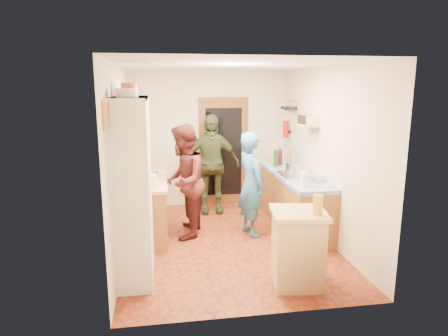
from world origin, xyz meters
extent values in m
cube|color=#913B1C|center=(0.00, 0.00, -0.01)|extent=(3.00, 4.00, 0.02)
cube|color=silver|center=(0.00, 0.00, 2.61)|extent=(3.00, 4.00, 0.02)
cube|color=beige|center=(0.00, 2.01, 1.30)|extent=(3.00, 0.02, 2.60)
cube|color=beige|center=(0.00, -2.01, 1.30)|extent=(3.00, 0.02, 2.60)
cube|color=beige|center=(-1.51, 0.00, 1.30)|extent=(0.02, 4.00, 2.60)
cube|color=beige|center=(1.51, 0.00, 1.30)|extent=(0.02, 4.00, 2.60)
cube|color=brown|center=(0.25, 1.97, 1.05)|extent=(0.95, 0.06, 2.10)
cube|color=black|center=(0.25, 1.94, 1.05)|extent=(0.70, 0.02, 1.70)
cube|color=silver|center=(-1.30, -0.80, 1.10)|extent=(0.40, 1.20, 2.20)
cube|color=silver|center=(-1.30, -0.80, 2.18)|extent=(0.40, 1.14, 0.04)
cylinder|color=white|center=(-1.30, -1.14, 2.25)|extent=(0.24, 0.24, 0.10)
cylinder|color=orange|center=(-1.30, -0.70, 2.28)|extent=(0.20, 0.20, 0.16)
cylinder|color=orange|center=(-1.30, -0.43, 2.28)|extent=(0.17, 0.17, 0.15)
cube|color=olive|center=(-1.20, 0.45, 0.42)|extent=(0.60, 1.40, 0.85)
cube|color=#D6B477|center=(-1.20, 0.45, 0.88)|extent=(0.64, 1.44, 0.05)
cube|color=white|center=(-1.15, -0.02, 0.99)|extent=(0.27, 0.20, 0.18)
cylinder|color=white|center=(-1.25, 0.32, 1.00)|extent=(0.23, 0.23, 0.20)
cylinder|color=orange|center=(-1.12, 0.66, 0.95)|extent=(0.25, 0.25, 0.10)
cube|color=#D6B477|center=(-1.18, 1.00, 0.91)|extent=(0.33, 0.26, 0.02)
cube|color=olive|center=(1.20, 0.50, 0.42)|extent=(0.60, 2.20, 0.84)
cube|color=#1954AA|center=(1.20, 0.50, 0.87)|extent=(0.62, 2.22, 0.06)
cube|color=silver|center=(1.20, 0.32, 0.92)|extent=(0.55, 0.58, 0.04)
cylinder|color=silver|center=(1.15, 0.47, 1.01)|extent=(0.22, 0.22, 0.15)
cylinder|color=#143F14|center=(1.05, 1.10, 1.05)|extent=(0.10, 0.10, 0.31)
cylinder|color=#591419|center=(1.18, 1.26, 1.05)|extent=(0.09, 0.09, 0.30)
cylinder|color=olive|center=(1.31, 1.12, 1.05)|extent=(0.08, 0.08, 0.30)
cylinder|color=white|center=(1.05, -0.32, 1.01)|extent=(0.12, 0.12, 0.22)
cylinder|color=silver|center=(1.30, -0.07, 0.95)|extent=(0.28, 0.28, 0.10)
cube|color=#D6B477|center=(0.59, -1.42, 0.43)|extent=(0.63, 0.63, 0.86)
cube|color=#D6B477|center=(0.59, -1.42, 0.89)|extent=(0.70, 0.70, 0.05)
cube|color=white|center=(0.55, -1.36, 0.90)|extent=(0.39, 0.33, 0.02)
cylinder|color=#AD9E2D|center=(0.75, -1.57, 1.02)|extent=(0.13, 0.13, 0.22)
cylinder|color=silver|center=(1.46, 1.52, 2.05)|extent=(0.02, 0.65, 0.02)
cylinder|color=black|center=(1.40, 1.35, 1.92)|extent=(0.18, 0.18, 0.05)
cylinder|color=black|center=(1.40, 1.55, 1.90)|extent=(0.16, 0.16, 0.05)
cylinder|color=black|center=(1.40, 1.75, 1.91)|extent=(0.17, 0.17, 0.05)
cube|color=#D6B477|center=(1.37, 0.45, 1.70)|extent=(0.26, 0.42, 0.03)
cube|color=silver|center=(1.37, 0.45, 1.79)|extent=(0.26, 0.33, 0.15)
cube|color=black|center=(1.47, 1.70, 1.45)|extent=(0.06, 0.10, 0.04)
cylinder|color=red|center=(1.41, 1.70, 1.50)|extent=(0.11, 0.11, 0.32)
cube|color=gold|center=(-1.48, -1.55, 2.05)|extent=(0.03, 0.25, 0.30)
imported|color=#30669B|center=(0.45, 0.25, 0.82)|extent=(0.53, 0.68, 1.64)
imported|color=#441819|center=(-0.59, 0.37, 0.88)|extent=(0.83, 0.98, 1.76)
imported|color=#31381F|center=(-0.06, 1.47, 0.91)|extent=(1.08, 0.48, 1.82)
camera|label=1|loc=(-0.96, -5.62, 2.34)|focal=32.00mm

